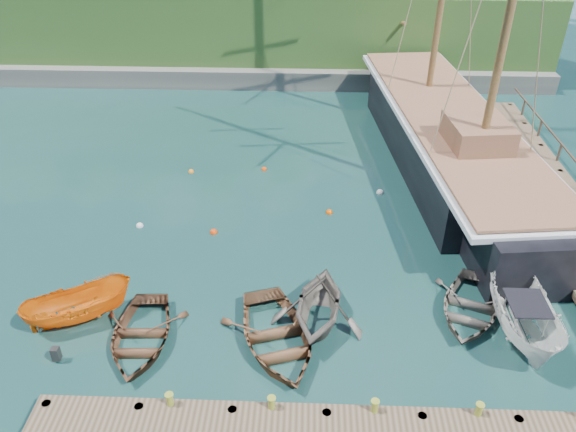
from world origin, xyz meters
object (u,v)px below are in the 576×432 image
rowboat_0 (141,342)px  motorboat_orange (82,319)px  rowboat_2 (277,345)px  cabin_boat_white (518,333)px  rowboat_3 (468,313)px  rowboat_1 (318,322)px  schooner (447,143)px

rowboat_0 → motorboat_orange: motorboat_orange is taller
rowboat_2 → cabin_boat_white: (8.52, 0.87, 0.00)m
rowboat_0 → cabin_boat_white: size_ratio=0.84×
rowboat_0 → rowboat_2: size_ratio=0.87×
rowboat_3 → cabin_boat_white: (1.55, -0.97, 0.00)m
rowboat_3 → rowboat_1: bearing=-151.9°
rowboat_0 → rowboat_1: size_ratio=1.06×
rowboat_0 → motorboat_orange: bearing=153.9°
cabin_boat_white → rowboat_3: bearing=148.8°
schooner → rowboat_1: bearing=-125.3°
cabin_boat_white → rowboat_1: bearing=178.5°
rowboat_3 → schooner: 12.01m
motorboat_orange → rowboat_0: bearing=-140.0°
rowboat_1 → rowboat_0: bearing=-159.5°
motorboat_orange → rowboat_3: bearing=-113.2°
rowboat_0 → rowboat_3: rowboat_0 is taller
rowboat_1 → motorboat_orange: rowboat_1 is taller
motorboat_orange → cabin_boat_white: size_ratio=0.78×
rowboat_3 → rowboat_2: bearing=-144.1°
rowboat_1 → rowboat_3: bearing=16.0°
schooner → rowboat_2: bearing=-127.7°
rowboat_2 → motorboat_orange: motorboat_orange is taller
schooner → rowboat_0: bearing=-139.8°
rowboat_2 → rowboat_3: bearing=-3.1°
cabin_boat_white → schooner: schooner is taller
rowboat_1 → rowboat_3: rowboat_1 is taller
rowboat_1 → motorboat_orange: bearing=-169.8°
rowboat_3 → schooner: bearing=104.4°
cabin_boat_white → schooner: (-0.16, 12.84, 1.19)m
rowboat_2 → motorboat_orange: (-7.17, 0.97, 0.00)m
cabin_boat_white → rowboat_0: bearing=-175.0°
motorboat_orange → cabin_boat_white: cabin_boat_white is taller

